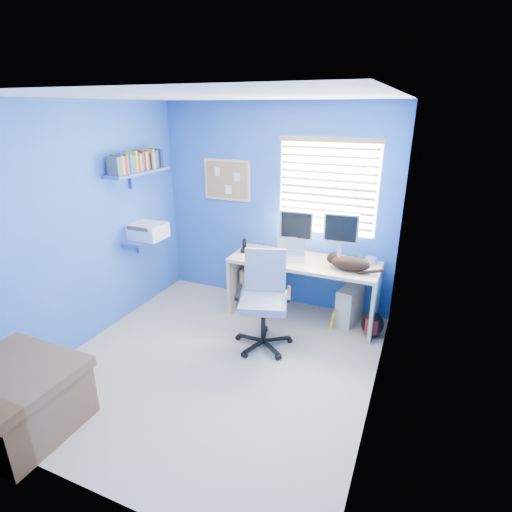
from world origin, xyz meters
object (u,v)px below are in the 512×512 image
at_px(desk, 303,289).
at_px(office_chair, 264,312).
at_px(tower_pc, 350,304).
at_px(laptop, 291,250).
at_px(cat, 350,264).

xyz_separation_m(desk, office_chair, (-0.21, -0.73, 0.01)).
bearing_deg(office_chair, tower_pc, 47.66).
relative_size(laptop, tower_pc, 0.73).
bearing_deg(laptop, tower_pc, -9.24).
xyz_separation_m(tower_pc, office_chair, (-0.76, -0.84, 0.16)).
bearing_deg(cat, office_chair, -124.86).
distance_m(laptop, cat, 0.70).
bearing_deg(tower_pc, cat, -79.92).
relative_size(tower_pc, office_chair, 0.44).
relative_size(desk, laptop, 5.26).
bearing_deg(tower_pc, office_chair, -120.70).
xyz_separation_m(desk, tower_pc, (0.55, 0.11, -0.14)).
height_order(desk, tower_pc, desk).
xyz_separation_m(cat, office_chair, (-0.76, -0.64, -0.43)).
bearing_deg(laptop, desk, -11.01).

